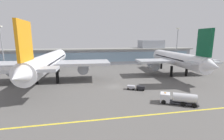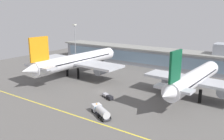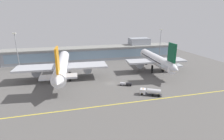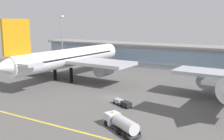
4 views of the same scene
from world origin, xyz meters
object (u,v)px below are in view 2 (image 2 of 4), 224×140
(baggage_tug_near, at_px, (108,96))
(apron_light_mast_centre, at_px, (75,37))
(airliner_near_right, at_px, (194,79))
(fuel_tanker_truck, at_px, (101,111))
(airliner_near_left, at_px, (77,61))

(baggage_tug_near, relative_size, apron_light_mast_centre, 0.25)
(apron_light_mast_centre, bearing_deg, airliner_near_right, -18.25)
(fuel_tanker_truck, bearing_deg, airliner_near_left, -10.14)
(baggage_tug_near, xyz_separation_m, apron_light_mast_centre, (-56.41, 44.30, 14.13))
(baggage_tug_near, bearing_deg, airliner_near_right, 61.04)
(airliner_near_right, relative_size, baggage_tug_near, 8.73)
(baggage_tug_near, bearing_deg, apron_light_mast_centre, 168.00)
(airliner_near_right, height_order, baggage_tug_near, airliner_near_right)
(airliner_near_left, height_order, fuel_tanker_truck, airliner_near_left)
(airliner_near_left, xyz_separation_m, baggage_tug_near, (29.44, -16.65, -6.74))
(airliner_near_right, bearing_deg, airliner_near_left, 94.95)
(fuel_tanker_truck, bearing_deg, apron_light_mast_centre, -12.97)
(airliner_near_right, distance_m, apron_light_mast_centre, 86.09)
(baggage_tug_near, bearing_deg, fuel_tanker_truck, -37.60)
(airliner_near_left, relative_size, airliner_near_right, 1.18)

